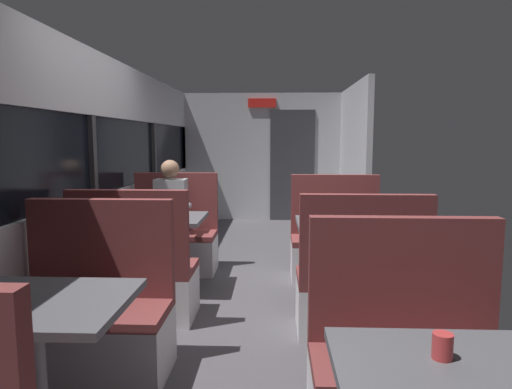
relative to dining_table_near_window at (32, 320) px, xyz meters
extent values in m
cube|color=#423F44|center=(0.89, 2.09, -0.65)|extent=(3.30, 9.20, 0.02)
cube|color=#B2B2B7|center=(-0.56, 2.09, -0.16)|extent=(0.08, 8.40, 0.95)
cube|color=#B2B2B7|center=(-0.56, 2.09, 1.36)|extent=(0.08, 8.40, 0.60)
cube|color=black|center=(-0.57, 2.09, 0.69)|extent=(0.03, 8.40, 0.75)
cube|color=#2D2D30|center=(-0.54, 2.09, 0.69)|extent=(0.06, 0.08, 0.75)
cube|color=#2D2D30|center=(-0.54, 4.19, 0.69)|extent=(0.06, 0.08, 0.75)
cube|color=#2D2D30|center=(-0.54, 6.29, 0.69)|extent=(0.06, 0.08, 0.75)
cube|color=#B2B2B7|center=(0.89, 6.29, 0.51)|extent=(2.90, 0.08, 2.30)
cube|color=#333338|center=(1.44, 6.24, 0.36)|extent=(0.80, 0.04, 2.00)
cube|color=red|center=(0.89, 6.23, 1.48)|extent=(0.50, 0.03, 0.16)
cube|color=#B2B2B7|center=(2.34, 5.09, 0.51)|extent=(0.08, 2.40, 2.30)
cylinder|color=#9E9EA3|center=(0.00, 0.00, -0.29)|extent=(0.10, 0.10, 0.70)
cube|color=#4C4C51|center=(0.00, 0.00, 0.08)|extent=(0.90, 0.70, 0.04)
cube|color=silver|center=(0.00, 0.66, -0.44)|extent=(0.95, 0.50, 0.39)
cube|color=brown|center=(0.00, 0.66, -0.22)|extent=(0.95, 0.50, 0.06)
cube|color=brown|center=(0.00, 0.87, 0.14)|extent=(0.95, 0.08, 0.65)
cylinder|color=#9E9EA3|center=(0.00, 2.27, -0.29)|extent=(0.10, 0.10, 0.70)
cube|color=#4C4C51|center=(0.00, 2.27, 0.08)|extent=(0.90, 0.70, 0.04)
cube|color=silver|center=(0.00, 1.61, -0.44)|extent=(0.95, 0.50, 0.39)
cube|color=brown|center=(0.00, 1.61, -0.22)|extent=(0.95, 0.50, 0.06)
cube|color=brown|center=(0.00, 1.40, 0.14)|extent=(0.95, 0.08, 0.65)
cube|color=silver|center=(0.00, 2.93, -0.44)|extent=(0.95, 0.50, 0.39)
cube|color=brown|center=(0.00, 2.93, -0.22)|extent=(0.95, 0.50, 0.06)
cube|color=brown|center=(0.00, 3.14, 0.14)|extent=(0.95, 0.08, 0.65)
cube|color=#4C4C51|center=(1.79, -0.60, 0.08)|extent=(0.90, 0.70, 0.04)
cube|color=brown|center=(1.79, 0.06, -0.22)|extent=(0.95, 0.50, 0.06)
cube|color=brown|center=(1.79, 0.27, 0.14)|extent=(0.95, 0.08, 0.65)
cylinder|color=#9E9EA3|center=(1.79, 2.07, -0.29)|extent=(0.10, 0.10, 0.70)
cube|color=#4C4C51|center=(1.79, 2.07, 0.08)|extent=(0.90, 0.70, 0.04)
cube|color=silver|center=(1.79, 1.41, -0.44)|extent=(0.95, 0.50, 0.39)
cube|color=brown|center=(1.79, 1.41, -0.22)|extent=(0.95, 0.50, 0.06)
cube|color=brown|center=(1.79, 1.20, 0.14)|extent=(0.95, 0.08, 0.65)
cube|color=silver|center=(1.79, 2.73, -0.44)|extent=(0.95, 0.50, 0.39)
cube|color=brown|center=(1.79, 2.73, -0.22)|extent=(0.95, 0.50, 0.06)
cube|color=brown|center=(1.79, 2.94, 0.14)|extent=(0.95, 0.08, 0.65)
cube|color=#26262D|center=(0.00, 2.93, -0.41)|extent=(0.30, 0.36, 0.45)
cube|color=#99999E|center=(0.00, 2.88, 0.11)|extent=(0.34, 0.22, 0.60)
sphere|color=#8C664C|center=(0.00, 2.86, 0.52)|extent=(0.20, 0.20, 0.20)
cylinder|color=#99999E|center=(-0.20, 2.70, 0.13)|extent=(0.07, 0.28, 0.07)
cylinder|color=#99999E|center=(0.20, 2.70, 0.13)|extent=(0.07, 0.28, 0.07)
cylinder|color=#B23333|center=(1.72, -0.50, 0.15)|extent=(0.07, 0.07, 0.09)
camera|label=1|loc=(1.14, -1.99, 0.85)|focal=31.80mm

